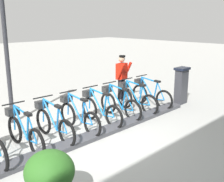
# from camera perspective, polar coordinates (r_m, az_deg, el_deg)

# --- Properties ---
(ground_plane) EXTENTS (60.00, 60.00, 0.00)m
(ground_plane) POSITION_cam_1_polar(r_m,az_deg,el_deg) (6.98, -4.94, -9.84)
(ground_plane) COLOR #ADACA7
(dock_rail_base) EXTENTS (0.44, 7.75, 0.10)m
(dock_rail_base) POSITION_cam_1_polar(r_m,az_deg,el_deg) (6.96, -4.95, -9.46)
(dock_rail_base) COLOR #47474C
(dock_rail_base) RESTS_ON ground
(payment_kiosk) EXTENTS (0.36, 0.52, 1.28)m
(payment_kiosk) POSITION_cam_1_polar(r_m,az_deg,el_deg) (9.96, 13.96, 1.21)
(payment_kiosk) COLOR #38383D
(payment_kiosk) RESTS_ON ground
(bike_docked_0) EXTENTS (1.72, 0.54, 1.02)m
(bike_docked_0) POSITION_cam_1_polar(r_m,az_deg,el_deg) (9.51, 7.76, -0.58)
(bike_docked_0) COLOR black
(bike_docked_0) RESTS_ON ground
(bike_docked_1) EXTENTS (1.72, 0.54, 1.02)m
(bike_docked_1) POSITION_cam_1_polar(r_m,az_deg,el_deg) (8.92, 4.74, -1.48)
(bike_docked_1) COLOR black
(bike_docked_1) RESTS_ON ground
(bike_docked_2) EXTENTS (1.72, 0.54, 1.02)m
(bike_docked_2) POSITION_cam_1_polar(r_m,az_deg,el_deg) (8.37, 1.31, -2.51)
(bike_docked_2) COLOR black
(bike_docked_2) RESTS_ON ground
(bike_docked_3) EXTENTS (1.72, 0.54, 1.02)m
(bike_docked_3) POSITION_cam_1_polar(r_m,az_deg,el_deg) (7.86, -2.59, -3.66)
(bike_docked_3) COLOR black
(bike_docked_3) RESTS_ON ground
(bike_docked_4) EXTENTS (1.72, 0.54, 1.02)m
(bike_docked_4) POSITION_cam_1_polar(r_m,az_deg,el_deg) (7.39, -7.03, -4.94)
(bike_docked_4) COLOR black
(bike_docked_4) RESTS_ON ground
(bike_docked_5) EXTENTS (1.72, 0.54, 1.02)m
(bike_docked_5) POSITION_cam_1_polar(r_m,az_deg,el_deg) (6.97, -12.05, -6.35)
(bike_docked_5) COLOR black
(bike_docked_5) RESTS_ON ground
(bike_docked_6) EXTENTS (1.72, 0.54, 1.02)m
(bike_docked_6) POSITION_cam_1_polar(r_m,az_deg,el_deg) (6.62, -17.69, -7.86)
(bike_docked_6) COLOR black
(bike_docked_6) RESTS_ON ground
(worker_near_rack) EXTENTS (0.50, 0.68, 1.66)m
(worker_near_rack) POSITION_cam_1_polar(r_m,az_deg,el_deg) (9.89, 2.02, 2.98)
(worker_near_rack) COLOR white
(worker_near_rack) RESTS_ON ground
(lamp_post) EXTENTS (0.32, 0.32, 3.84)m
(lamp_post) POSITION_cam_1_polar(r_m,az_deg,el_deg) (8.07, -21.10, 11.07)
(lamp_post) COLOR #2D2D33
(lamp_post) RESTS_ON ground
(planter_bush) EXTENTS (0.76, 0.76, 0.97)m
(planter_bush) POSITION_cam_1_polar(r_m,az_deg,el_deg) (4.50, -12.57, -16.94)
(planter_bush) COLOR #59544C
(planter_bush) RESTS_ON ground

